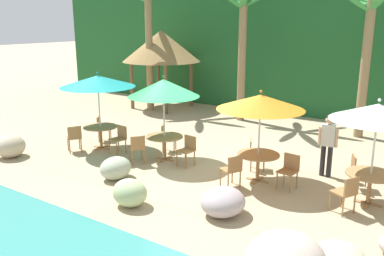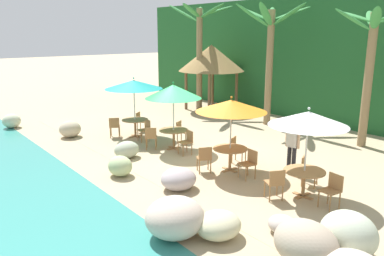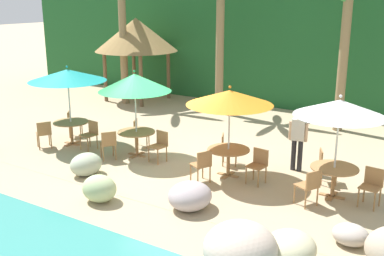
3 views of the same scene
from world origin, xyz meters
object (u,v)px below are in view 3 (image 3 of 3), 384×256
(dining_table_orange, at_px, (228,154))
(chair_orange_left, at_px, (202,164))
(chair_orange_inland, at_px, (226,147))
(chair_white_left, at_px, (309,185))
(chair_green_seaward, at_px, (160,144))
(palm_tree_third, at_px, (345,28))
(dining_table_teal, at_px, (71,126))
(dining_table_green, at_px, (137,136))
(chair_orange_seaward, at_px, (258,163))
(palapa_hut, at_px, (136,35))
(chair_teal_inland, at_px, (73,122))
(chair_teal_seaward, at_px, (91,133))
(chair_white_seaward, at_px, (372,184))
(umbrella_orange, at_px, (230,98))
(palm_tree_nearest, at_px, (123,14))
(waiter_in_white, at_px, (298,136))
(chair_green_inland, at_px, (139,131))
(umbrella_white, at_px, (340,108))
(palm_tree_second, at_px, (220,16))
(umbrella_green, at_px, (135,83))
(chair_teal_left, at_px, (44,133))
(umbrella_teal, at_px, (67,75))
(chair_green_left, at_px, (108,143))
(dining_table_white, at_px, (334,172))
(chair_white_inland, at_px, (325,164))

(dining_table_orange, distance_m, chair_orange_left, 0.86)
(chair_orange_inland, xyz_separation_m, chair_white_left, (2.84, -1.40, 0.00))
(chair_green_seaward, distance_m, palm_tree_third, 7.47)
(dining_table_teal, distance_m, dining_table_green, 2.46)
(chair_orange_seaward, height_order, palapa_hut, palapa_hut)
(chair_teal_inland, height_order, dining_table_green, chair_teal_inland)
(chair_teal_seaward, relative_size, chair_orange_seaward, 1.00)
(chair_orange_inland, xyz_separation_m, chair_white_seaward, (4.01, -0.62, 0.00))
(chair_green_seaward, bearing_deg, umbrella_orange, 0.98)
(palm_tree_nearest, distance_m, palm_tree_third, 9.08)
(waiter_in_white, bearing_deg, chair_green_inland, -172.62)
(chair_orange_seaward, distance_m, waiter_in_white, 1.52)
(chair_white_seaward, xyz_separation_m, waiter_in_white, (-2.19, 1.22, 0.47))
(chair_green_seaward, bearing_deg, umbrella_white, 1.89)
(chair_orange_inland, bearing_deg, palm_tree_second, 121.30)
(umbrella_green, relative_size, chair_green_inland, 2.93)
(chair_teal_left, height_order, umbrella_white, umbrella_white)
(umbrella_orange, xyz_separation_m, chair_orange_left, (-0.32, -0.79, -1.59))
(chair_green_seaward, bearing_deg, dining_table_green, 178.39)
(chair_teal_inland, xyz_separation_m, palapa_hut, (-1.80, 5.71, 2.38))
(umbrella_teal, height_order, chair_green_left, umbrella_teal)
(umbrella_teal, xyz_separation_m, chair_teal_left, (-0.38, -0.77, -1.70))
(umbrella_green, height_order, palm_tree_third, palm_tree_third)
(dining_table_white, distance_m, chair_white_inland, 0.86)
(chair_orange_seaward, relative_size, umbrella_white, 0.35)
(dining_table_orange, relative_size, chair_orange_inland, 1.26)
(palapa_hut, bearing_deg, umbrella_green, -51.55)
(chair_teal_inland, bearing_deg, chair_teal_seaward, -23.90)
(dining_table_teal, height_order, palm_tree_third, palm_tree_third)
(chair_orange_seaward, bearing_deg, chair_orange_left, -146.37)
(chair_teal_seaward, height_order, chair_white_inland, same)
(chair_orange_seaward, bearing_deg, waiter_in_white, 69.05)
(dining_table_orange, height_order, waiter_in_white, waiter_in_white)
(umbrella_green, height_order, chair_orange_inland, umbrella_green)
(umbrella_teal, height_order, dining_table_teal, umbrella_teal)
(chair_green_seaward, bearing_deg, palm_tree_third, 60.65)
(dining_table_teal, xyz_separation_m, umbrella_orange, (5.48, 0.25, 1.49))
(chair_orange_left, distance_m, chair_white_seaward, 3.98)
(umbrella_orange, relative_size, chair_white_seaward, 2.77)
(dining_table_orange, xyz_separation_m, chair_orange_inland, (-0.45, 0.73, -0.10))
(chair_teal_seaward, xyz_separation_m, umbrella_white, (7.33, 0.39, 1.64))
(chair_orange_seaward, xyz_separation_m, palm_tree_second, (-4.41, 5.86, 3.29))
(dining_table_orange, xyz_separation_m, palm_tree_third, (1.17, 5.93, 2.90))
(umbrella_teal, relative_size, chair_green_seaward, 2.89)
(umbrella_teal, height_order, chair_orange_inland, umbrella_teal)
(umbrella_green, height_order, umbrella_white, umbrella_green)
(chair_orange_left, height_order, chair_white_left, same)
(chair_orange_inland, distance_m, palapa_hut, 9.46)
(dining_table_green, relative_size, chair_green_seaward, 1.26)
(chair_green_seaward, xyz_separation_m, chair_orange_seaward, (3.04, 0.02, 0.00))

